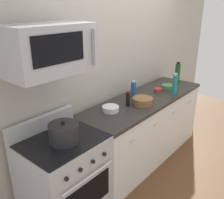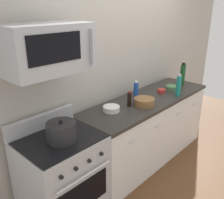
% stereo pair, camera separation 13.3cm
% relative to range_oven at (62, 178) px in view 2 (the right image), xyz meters
% --- Properties ---
extents(ground_plane, '(6.27, 6.27, 0.00)m').
position_rel_range_oven_xyz_m(ground_plane, '(1.44, -0.00, -0.47)').
color(ground_plane, brown).
extents(back_wall, '(5.22, 0.10, 2.70)m').
position_rel_range_oven_xyz_m(back_wall, '(1.44, 0.41, 0.88)').
color(back_wall, '#B7B2A8').
rests_on(back_wall, ground_plane).
extents(counter_unit, '(2.13, 0.66, 0.92)m').
position_rel_range_oven_xyz_m(counter_unit, '(1.44, -0.00, -0.01)').
color(counter_unit, white).
rests_on(counter_unit, ground_plane).
extents(range_oven, '(0.76, 0.69, 1.07)m').
position_rel_range_oven_xyz_m(range_oven, '(0.00, 0.00, 0.00)').
color(range_oven, '#B7BABF').
rests_on(range_oven, ground_plane).
extents(microwave, '(0.74, 0.44, 0.40)m').
position_rel_range_oven_xyz_m(microwave, '(0.00, 0.04, 1.28)').
color(microwave, '#B7BABF').
extents(bottle_sparkling_teal, '(0.06, 0.06, 0.30)m').
position_rel_range_oven_xyz_m(bottle_sparkling_teal, '(1.79, -0.24, 0.60)').
color(bottle_sparkling_teal, '#197F7A').
rests_on(bottle_sparkling_teal, countertop_slab).
extents(bottle_wine_green, '(0.08, 0.08, 0.35)m').
position_rel_range_oven_xyz_m(bottle_wine_green, '(2.28, -0.04, 0.61)').
color(bottle_wine_green, '#19471E').
rests_on(bottle_wine_green, countertop_slab).
extents(bottle_soy_sauce_dark, '(0.05, 0.05, 0.19)m').
position_rel_range_oven_xyz_m(bottle_soy_sauce_dark, '(1.06, 0.02, 0.54)').
color(bottle_soy_sauce_dark, black).
rests_on(bottle_soy_sauce_dark, countertop_slab).
extents(bottle_soda_blue, '(0.06, 0.06, 0.22)m').
position_rel_range_oven_xyz_m(bottle_soda_blue, '(1.37, 0.15, 0.56)').
color(bottle_soda_blue, '#1E4CA5').
rests_on(bottle_soda_blue, countertop_slab).
extents(bowl_red_small, '(0.11, 0.11, 0.05)m').
position_rel_range_oven_xyz_m(bowl_red_small, '(1.76, -0.01, 0.48)').
color(bowl_red_small, '#B72D28').
rests_on(bowl_red_small, countertop_slab).
extents(bowl_white_ceramic, '(0.20, 0.20, 0.06)m').
position_rel_range_oven_xyz_m(bowl_white_ceramic, '(0.79, 0.07, 0.48)').
color(bowl_white_ceramic, white).
rests_on(bowl_white_ceramic, countertop_slab).
extents(bowl_wooden_salad, '(0.26, 0.26, 0.09)m').
position_rel_range_oven_xyz_m(bowl_wooden_salad, '(1.21, -0.10, 0.50)').
color(bowl_wooden_salad, brown).
rests_on(bowl_wooden_salad, countertop_slab).
extents(bowl_green_glaze, '(0.18, 0.18, 0.06)m').
position_rel_range_oven_xyz_m(bowl_green_glaze, '(1.97, -0.05, 0.48)').
color(bowl_green_glaze, '#477A4C').
rests_on(bowl_green_glaze, countertop_slab).
extents(stockpot, '(0.27, 0.27, 0.21)m').
position_rel_range_oven_xyz_m(stockpot, '(0.00, -0.05, 0.54)').
color(stockpot, '#262628').
rests_on(stockpot, range_oven).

